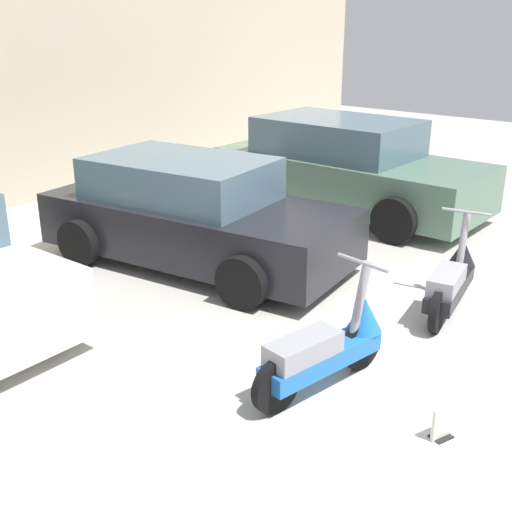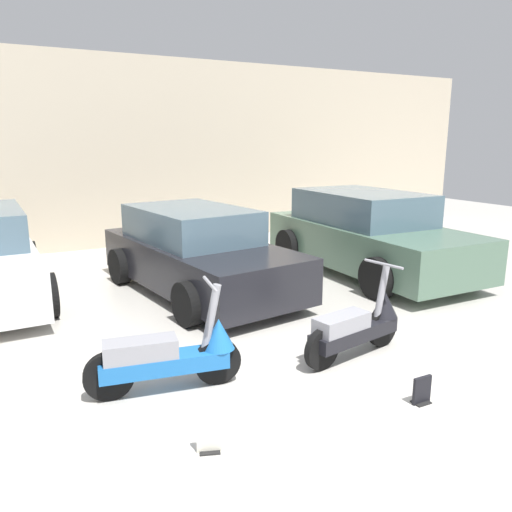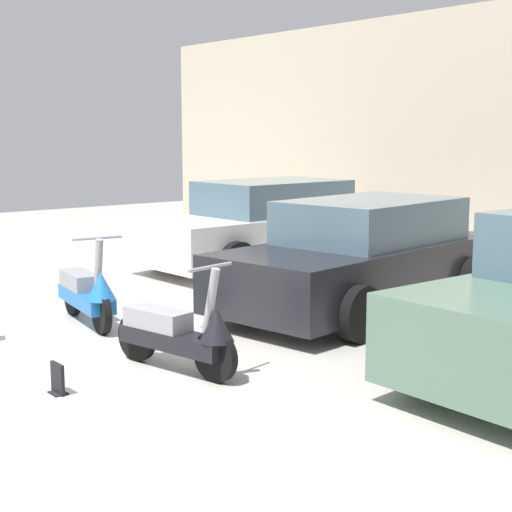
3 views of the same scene
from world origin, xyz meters
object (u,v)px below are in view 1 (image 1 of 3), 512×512
object	(u,v)px
scooter_front_left	(327,347)
scooter_front_right	(452,279)
car_rear_right	(346,168)
car_rear_center	(193,214)
placard_near_left_scooter	(442,424)

from	to	relation	value
scooter_front_left	scooter_front_right	bearing A→B (deg)	4.33
car_rear_right	car_rear_center	bearing A→B (deg)	-93.65
car_rear_right	placard_near_left_scooter	size ratio (longest dim) A/B	16.44
scooter_front_left	placard_near_left_scooter	bearing A→B (deg)	-83.46
scooter_front_right	scooter_front_left	bearing A→B (deg)	164.09
scooter_front_left	car_rear_right	size ratio (longest dim) A/B	0.35
car_rear_center	car_rear_right	distance (m)	3.21
scooter_front_left	car_rear_right	world-z (taller)	car_rear_right
scooter_front_left	car_rear_center	xyz separation A→B (m)	(1.38, 2.93, 0.26)
scooter_front_right	placard_near_left_scooter	bearing A→B (deg)	-168.40
car_rear_center	car_rear_right	world-z (taller)	car_rear_right
car_rear_right	placard_near_left_scooter	bearing A→B (deg)	-50.43
car_rear_center	car_rear_right	size ratio (longest dim) A/B	0.96
car_rear_right	placard_near_left_scooter	xyz separation A→B (m)	(-4.64, -3.77, -0.58)
scooter_front_right	car_rear_right	distance (m)	3.83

